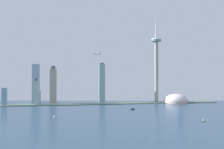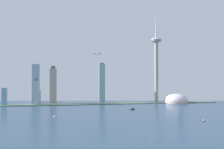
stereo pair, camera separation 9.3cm
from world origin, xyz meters
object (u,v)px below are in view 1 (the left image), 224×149
object	(u,v)px
skyscraper_4	(179,82)
boat_2	(55,116)
skyscraper_3	(36,92)
skyscraper_5	(4,97)
channel_buoy_0	(193,120)
boat_1	(203,121)
skyscraper_2	(38,96)
boat_0	(132,109)
skyscraper_1	(36,84)
skyscraper_0	(53,86)
skyscraper_6	(102,83)
airplane	(96,54)
observation_tower	(156,57)
stadium_dome	(176,100)

from	to	relation	value
skyscraper_4	boat_2	world-z (taller)	skyscraper_4
skyscraper_3	skyscraper_5	distance (m)	100.86
skyscraper_3	channel_buoy_0	world-z (taller)	skyscraper_3
skyscraper_3	skyscraper_4	world-z (taller)	skyscraper_4
skyscraper_3	boat_1	world-z (taller)	skyscraper_3
skyscraper_2	boat_2	size ratio (longest dim) A/B	5.50
boat_0	skyscraper_1	bearing A→B (deg)	-74.47
skyscraper_0	skyscraper_3	distance (m)	72.91
skyscraper_4	skyscraper_5	bearing A→B (deg)	-172.05
channel_buoy_0	skyscraper_1	bearing A→B (deg)	130.64
skyscraper_1	skyscraper_6	bearing A→B (deg)	3.17
boat_0	channel_buoy_0	size ratio (longest dim) A/B	10.48
skyscraper_5	boat_0	xyz separation A→B (m)	(385.84, -177.81, -27.90)
skyscraper_2	airplane	world-z (taller)	airplane
skyscraper_1	skyscraper_2	world-z (taller)	skyscraper_1
observation_tower	skyscraper_4	xyz separation A→B (m)	(131.82, 80.27, -94.29)
airplane	skyscraper_1	bearing A→B (deg)	-57.33
stadium_dome	boat_1	size ratio (longest dim) A/B	12.09
observation_tower	boat_0	xyz separation A→B (m)	(-146.72, -190.34, -168.54)
stadium_dome	channel_buoy_0	distance (m)	389.71
skyscraper_2	boat_0	xyz separation A→B (m)	(289.04, -284.59, -20.75)
skyscraper_1	airplane	distance (m)	250.90
skyscraper_3	skyscraper_4	size ratio (longest dim) A/B	0.58
skyscraper_1	skyscraper_4	size ratio (longest dim) A/B	0.91
observation_tower	skyscraper_4	world-z (taller)	observation_tower
stadium_dome	skyscraper_2	bearing A→B (deg)	166.78
skyscraper_0	skyscraper_1	bearing A→B (deg)	171.18
skyscraper_1	boat_2	size ratio (longest dim) A/B	17.41
observation_tower	stadium_dome	size ratio (longest dim) A/B	3.86
skyscraper_3	channel_buoy_0	bearing A→B (deg)	-46.12
channel_buoy_0	airplane	xyz separation A→B (m)	(-165.63, 329.75, 171.02)
observation_tower	skyscraper_6	world-z (taller)	observation_tower
observation_tower	skyscraper_5	size ratio (longest dim) A/B	5.93
skyscraper_0	boat_0	xyz separation A→B (m)	(231.77, -223.87, -62.49)
skyscraper_3	channel_buoy_0	size ratio (longest dim) A/B	51.95
skyscraper_2	boat_0	distance (m)	406.16
skyscraper_0	airplane	world-z (taller)	airplane
observation_tower	skyscraper_3	xyz separation A→B (m)	(-432.57, -10.37, -127.56)
skyscraper_0	skyscraper_6	distance (m)	182.03
skyscraper_4	skyscraper_2	bearing A→B (deg)	178.59
observation_tower	skyscraper_6	bearing A→B (deg)	164.13
skyscraper_6	skyscraper_2	bearing A→B (deg)	170.93
stadium_dome	skyscraper_4	distance (m)	139.85
observation_tower	skyscraper_0	world-z (taller)	observation_tower
skyscraper_2	channel_buoy_0	distance (m)	607.75
skyscraper_4	airplane	bearing A→B (deg)	-159.08
skyscraper_1	skyscraper_3	world-z (taller)	skyscraper_1
skyscraper_3	boat_0	bearing A→B (deg)	-32.19
observation_tower	skyscraper_6	size ratio (longest dim) A/B	2.34
observation_tower	skyscraper_1	xyz separation A→B (m)	(-439.26, 42.97, -99.44)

